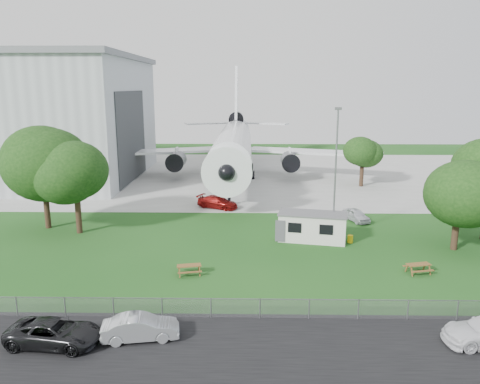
{
  "coord_description": "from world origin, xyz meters",
  "views": [
    {
      "loc": [
        0.23,
        -35.8,
        13.9
      ],
      "look_at": [
        -0.52,
        8.0,
        4.0
      ],
      "focal_mm": 35.0,
      "sensor_mm": 36.0,
      "label": 1
    }
  ],
  "objects_px": {
    "car_centre_sedan": "(141,328)",
    "site_cabin": "(312,227)",
    "picnic_east": "(418,273)",
    "airliner": "(234,144)",
    "picnic_west": "(189,274)"
  },
  "relations": [
    {
      "from": "site_cabin",
      "to": "airliner",
      "type": "bearing_deg",
      "value": 105.11
    },
    {
      "from": "site_cabin",
      "to": "picnic_east",
      "type": "height_order",
      "value": "site_cabin"
    },
    {
      "from": "airliner",
      "to": "car_centre_sedan",
      "type": "bearing_deg",
      "value": -94.48
    },
    {
      "from": "airliner",
      "to": "picnic_east",
      "type": "height_order",
      "value": "airliner"
    },
    {
      "from": "airliner",
      "to": "car_centre_sedan",
      "type": "relative_size",
      "value": 11.16
    },
    {
      "from": "airliner",
      "to": "site_cabin",
      "type": "bearing_deg",
      "value": -74.89
    },
    {
      "from": "picnic_west",
      "to": "picnic_east",
      "type": "distance_m",
      "value": 17.41
    },
    {
      "from": "picnic_east",
      "to": "site_cabin",
      "type": "bearing_deg",
      "value": 119.62
    },
    {
      "from": "picnic_west",
      "to": "car_centre_sedan",
      "type": "xyz_separation_m",
      "value": [
        -1.57,
        -9.33,
        0.7
      ]
    },
    {
      "from": "airliner",
      "to": "picnic_west",
      "type": "height_order",
      "value": "airliner"
    },
    {
      "from": "picnic_west",
      "to": "car_centre_sedan",
      "type": "bearing_deg",
      "value": -111.3
    },
    {
      "from": "picnic_west",
      "to": "site_cabin",
      "type": "bearing_deg",
      "value": 26.73
    },
    {
      "from": "airliner",
      "to": "picnic_east",
      "type": "distance_m",
      "value": 41.33
    },
    {
      "from": "picnic_west",
      "to": "picnic_east",
      "type": "relative_size",
      "value": 1.0
    },
    {
      "from": "car_centre_sedan",
      "to": "site_cabin",
      "type": "bearing_deg",
      "value": -43.62
    }
  ]
}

